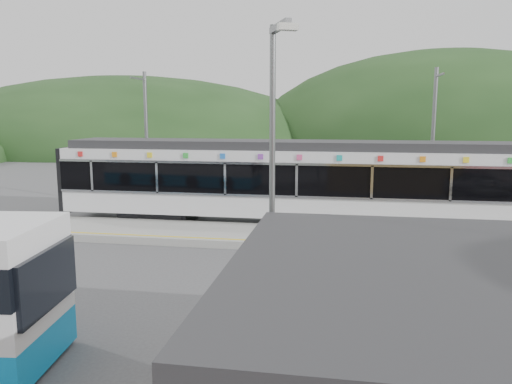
# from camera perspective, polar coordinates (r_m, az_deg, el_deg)

# --- Properties ---
(ground) EXTENTS (120.00, 120.00, 0.00)m
(ground) POSITION_cam_1_polar(r_m,az_deg,el_deg) (16.67, -0.56, -8.30)
(ground) COLOR #4C4C4F
(ground) RESTS_ON ground
(hills) EXTENTS (146.00, 149.00, 26.00)m
(hills) POSITION_cam_1_polar(r_m,az_deg,el_deg) (21.78, 18.36, -4.60)
(hills) COLOR #1E3D19
(hills) RESTS_ON ground
(platform) EXTENTS (26.00, 3.20, 0.30)m
(platform) POSITION_cam_1_polar(r_m,az_deg,el_deg) (19.77, 1.16, -5.06)
(platform) COLOR #9E9E99
(platform) RESTS_ON ground
(yellow_line) EXTENTS (26.00, 0.10, 0.01)m
(yellow_line) POSITION_cam_1_polar(r_m,az_deg,el_deg) (18.48, 0.56, -5.57)
(yellow_line) COLOR yellow
(yellow_line) RESTS_ON platform
(train) EXTENTS (20.44, 3.01, 3.74)m
(train) POSITION_cam_1_polar(r_m,az_deg,el_deg) (21.96, 3.76, 1.45)
(train) COLOR black
(train) RESTS_ON ground
(catenary_mast_west) EXTENTS (0.18, 1.80, 7.00)m
(catenary_mast_west) POSITION_cam_1_polar(r_m,az_deg,el_deg) (26.18, -12.43, 5.98)
(catenary_mast_west) COLOR slate
(catenary_mast_west) RESTS_ON ground
(catenary_mast_east) EXTENTS (0.18, 1.80, 7.00)m
(catenary_mast_east) POSITION_cam_1_polar(r_m,az_deg,el_deg) (24.60, 19.55, 5.48)
(catenary_mast_east) COLOR slate
(catenary_mast_east) RESTS_ON ground
(lamp_post) EXTENTS (0.55, 1.21, 6.68)m
(lamp_post) POSITION_cam_1_polar(r_m,az_deg,el_deg) (10.08, 1.76, 3.31)
(lamp_post) COLOR slate
(lamp_post) RESTS_ON ground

